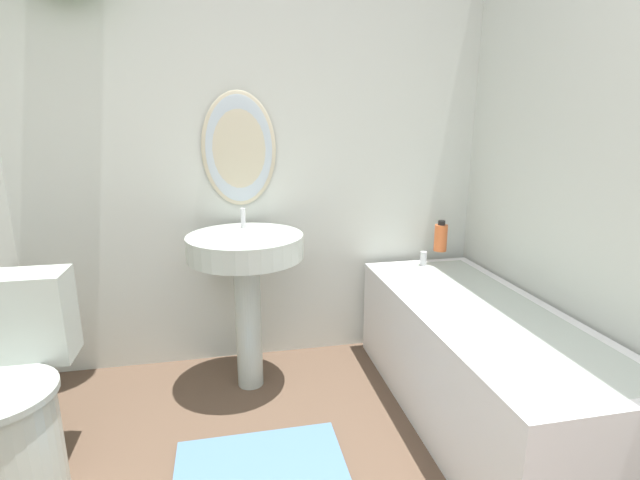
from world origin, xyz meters
TOP-DOWN VIEW (x-y plane):
  - wall_back at (-0.12, 2.28)m, footprint 2.53×0.39m
  - toilet at (-0.96, 1.43)m, footprint 0.38×0.55m
  - pedestal_sink at (-0.10, 1.96)m, footprint 0.55×0.55m
  - bathtub at (0.88, 1.48)m, footprint 0.61×1.48m
  - shampoo_bottle at (0.98, 2.12)m, footprint 0.07×0.07m
  - bath_mat at (-0.10, 1.34)m, footprint 0.65×0.39m

SIDE VIEW (x-z plane):
  - bath_mat at x=-0.10m, z-range 0.00..0.02m
  - bathtub at x=0.88m, z-range -0.03..0.57m
  - toilet at x=-0.96m, z-range -0.05..0.71m
  - pedestal_sink at x=-0.10m, z-range 0.19..1.07m
  - shampoo_bottle at x=0.98m, z-range 0.59..0.76m
  - wall_back at x=-0.12m, z-range 0.12..2.52m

